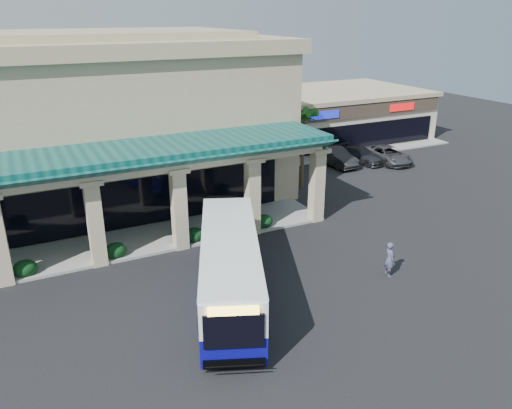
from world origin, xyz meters
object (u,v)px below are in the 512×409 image
transit_bus (230,269)px  car_red (360,155)px  pedestrian (389,259)px  car_white (335,156)px  car_gray (388,155)px

transit_bus → car_red: bearing=60.9°
car_red → transit_bus: bearing=-154.8°
pedestrian → car_white: size_ratio=0.38×
transit_bus → pedestrian: transit_bus is taller
pedestrian → car_gray: bearing=-29.4°
car_white → car_red: 2.58m
pedestrian → car_gray: (13.48, 15.99, -0.20)m
car_white → car_red: car_white is taller
transit_bus → pedestrian: bearing=11.2°
transit_bus → car_white: bearing=65.3°
transit_bus → pedestrian: size_ratio=6.02×
pedestrian → car_gray: pedestrian is taller
transit_bus → car_gray: (21.52, 14.44, -0.83)m
car_red → pedestrian: bearing=-137.1°
car_red → car_gray: car_gray is taller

